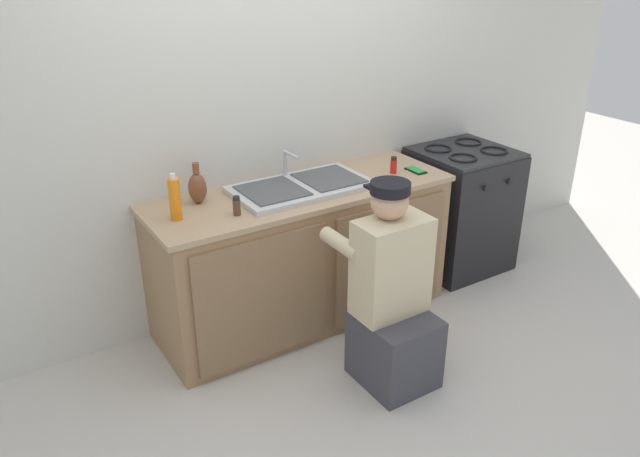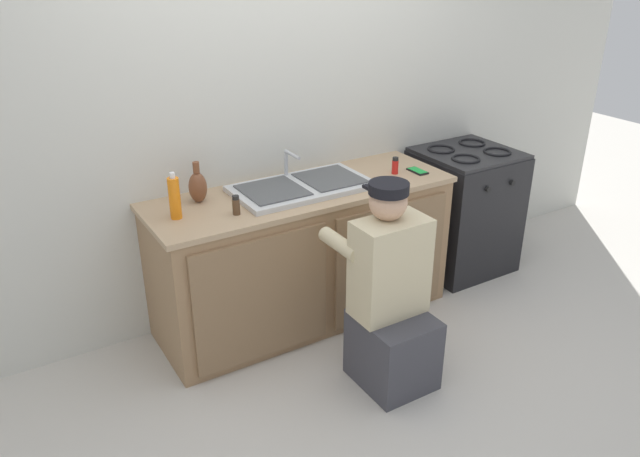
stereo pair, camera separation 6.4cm
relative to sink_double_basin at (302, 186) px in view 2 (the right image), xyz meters
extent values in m
plane|color=beige|center=(0.00, -0.30, -0.87)|extent=(12.00, 12.00, 0.00)
cube|color=silver|center=(0.00, 0.35, 0.38)|extent=(6.00, 0.10, 2.50)
cube|color=#997551|center=(0.00, 0.00, -0.46)|extent=(1.79, 0.60, 0.82)
cube|color=#866747|center=(-0.43, -0.31, -0.46)|extent=(0.79, 0.02, 0.72)
cube|color=#866747|center=(0.43, -0.31, -0.46)|extent=(0.79, 0.02, 0.72)
cube|color=tan|center=(0.00, 0.00, -0.03)|extent=(1.83, 0.62, 0.03)
cube|color=silver|center=(0.00, 0.00, 0.00)|extent=(0.80, 0.44, 0.03)
cube|color=#4C4F51|center=(-0.19, 0.00, 0.01)|extent=(0.33, 0.35, 0.01)
cube|color=#4C4F51|center=(0.19, 0.00, 0.01)|extent=(0.33, 0.35, 0.01)
cylinder|color=#B7BABF|center=(0.00, 0.19, 0.07)|extent=(0.02, 0.02, 0.18)
cylinder|color=#B7BABF|center=(0.00, 0.11, 0.16)|extent=(0.02, 0.16, 0.02)
cube|color=black|center=(1.30, 0.00, -0.45)|extent=(0.63, 0.60, 0.84)
cube|color=#262628|center=(1.30, 0.00, -0.02)|extent=(0.62, 0.59, 0.02)
torus|color=black|center=(1.16, -0.12, 0.00)|extent=(0.19, 0.19, 0.02)
torus|color=black|center=(1.44, -0.12, 0.00)|extent=(0.19, 0.19, 0.02)
torus|color=black|center=(1.16, 0.12, 0.00)|extent=(0.19, 0.19, 0.02)
torus|color=black|center=(1.44, 0.12, 0.00)|extent=(0.19, 0.19, 0.02)
cylinder|color=black|center=(1.19, -0.31, -0.16)|extent=(0.04, 0.02, 0.04)
cylinder|color=black|center=(1.41, -0.31, -0.16)|extent=(0.04, 0.02, 0.04)
cube|color=#3F3F47|center=(0.08, -0.81, -0.67)|extent=(0.36, 0.40, 0.40)
cube|color=beige|center=(0.08, -0.75, -0.21)|extent=(0.38, 0.22, 0.52)
sphere|color=tan|center=(0.08, -0.71, 0.13)|extent=(0.19, 0.19, 0.19)
cylinder|color=black|center=(0.08, -0.71, 0.21)|extent=(0.20, 0.20, 0.06)
cube|color=black|center=(0.08, -0.62, 0.19)|extent=(0.13, 0.09, 0.02)
cylinder|color=beige|center=(-0.09, -0.55, -0.12)|extent=(0.08, 0.30, 0.08)
cylinder|color=beige|center=(0.25, -0.55, -0.12)|extent=(0.08, 0.30, 0.08)
cylinder|color=red|center=(0.62, -0.07, 0.02)|extent=(0.04, 0.04, 0.08)
cylinder|color=black|center=(0.62, -0.07, 0.08)|extent=(0.04, 0.04, 0.02)
ellipsoid|color=brown|center=(-0.58, 0.13, 0.07)|extent=(0.10, 0.10, 0.17)
cylinder|color=brown|center=(-0.58, 0.13, 0.18)|extent=(0.04, 0.04, 0.06)
cylinder|color=#513823|center=(-0.47, -0.14, 0.02)|extent=(0.04, 0.04, 0.08)
cylinder|color=black|center=(-0.47, -0.14, 0.08)|extent=(0.04, 0.04, 0.02)
cube|color=black|center=(0.76, -0.11, -0.01)|extent=(0.07, 0.14, 0.01)
cube|color=green|center=(0.76, -0.11, -0.01)|extent=(0.06, 0.12, 0.00)
cylinder|color=orange|center=(-0.76, -0.02, 0.09)|extent=(0.06, 0.06, 0.22)
cylinder|color=white|center=(-0.76, -0.02, 0.22)|extent=(0.03, 0.03, 0.03)
camera|label=1|loc=(-1.72, -2.90, 1.29)|focal=35.00mm
camera|label=2|loc=(-1.66, -2.93, 1.29)|focal=35.00mm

